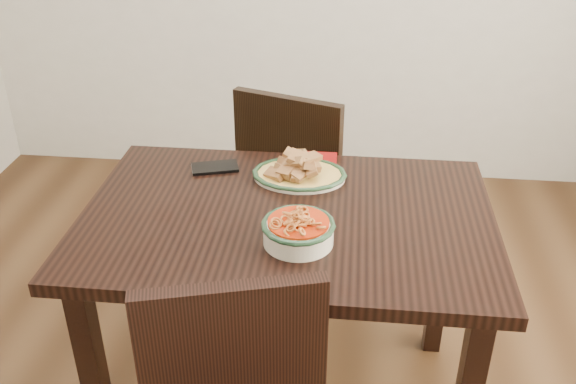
# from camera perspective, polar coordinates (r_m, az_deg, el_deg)

# --- Properties ---
(dining_table) EXTENTS (1.18, 0.79, 0.75)m
(dining_table) POSITION_cam_1_polar(r_m,az_deg,el_deg) (1.90, -0.07, -4.51)
(dining_table) COLOR black
(dining_table) RESTS_ON ground
(chair_far) EXTENTS (0.53, 0.53, 0.89)m
(chair_far) POSITION_cam_1_polar(r_m,az_deg,el_deg) (2.54, 0.98, 1.01)
(chair_far) COLOR black
(chair_far) RESTS_ON ground
(fish_plate) EXTENTS (0.29, 0.23, 0.11)m
(fish_plate) POSITION_cam_1_polar(r_m,az_deg,el_deg) (2.01, 1.03, 2.37)
(fish_plate) COLOR beige
(fish_plate) RESTS_ON dining_table
(noodle_bowl) EXTENTS (0.20, 0.20, 0.08)m
(noodle_bowl) POSITION_cam_1_polar(r_m,az_deg,el_deg) (1.70, 0.93, -3.28)
(noodle_bowl) COLOR beige
(noodle_bowl) RESTS_ON dining_table
(smartphone) EXTENTS (0.17, 0.12, 0.01)m
(smartphone) POSITION_cam_1_polar(r_m,az_deg,el_deg) (2.10, -6.52, 2.19)
(smartphone) COLOR black
(smartphone) RESTS_ON dining_table
(napkin) EXTENTS (0.13, 0.11, 0.01)m
(napkin) POSITION_cam_1_polar(r_m,az_deg,el_deg) (2.13, 2.63, 2.85)
(napkin) COLOR maroon
(napkin) RESTS_ON dining_table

